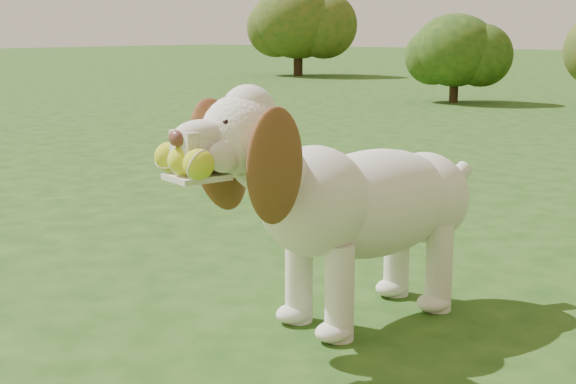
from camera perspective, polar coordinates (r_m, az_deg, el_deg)
The scene contains 4 objects.
ground at distance 3.11m, azimuth 6.73°, elevation -8.41°, with size 80.00×80.00×0.00m, color #1A3F12.
dog at distance 2.86m, azimuth 4.38°, elevation -0.30°, with size 0.67×1.35×0.89m.
shrub_a at distance 12.09m, azimuth 11.82°, elevation 9.83°, with size 1.24×1.24×1.29m.
shrub_g at distance 18.88m, azimuth 0.73°, elevation 12.11°, with size 2.07×2.07×2.14m.
Camera 1 is at (1.53, -2.50, 1.05)m, focal length 50.00 mm.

